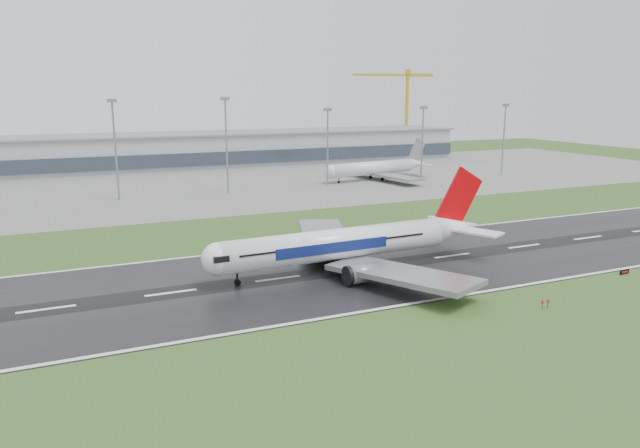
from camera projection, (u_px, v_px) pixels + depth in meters
name	position (u px, v px, depth m)	size (l,w,h in m)	color
ground	(452.00, 256.00, 127.18)	(520.00, 520.00, 0.00)	#2B4D1C
runway	(452.00, 256.00, 127.17)	(400.00, 45.00, 0.10)	black
apron	(266.00, 180.00, 238.81)	(400.00, 130.00, 0.08)	slate
terminal	(227.00, 149.00, 290.77)	(240.00, 36.00, 15.00)	#93969E
main_airliner	(355.00, 224.00, 116.16)	(61.88, 58.93, 18.27)	white
parked_airliner	(376.00, 161.00, 238.01)	(52.05, 48.46, 15.26)	silver
tower_crane	(407.00, 112.00, 344.98)	(48.55, 2.65, 47.64)	gold
runway_sign	(624.00, 272.00, 114.07)	(2.30, 0.26, 1.04)	black
floodmast_1	(116.00, 152.00, 189.70)	(0.64, 0.64, 31.52)	gray
floodmast_2	(227.00, 148.00, 204.10)	(0.64, 0.64, 32.00)	gray
floodmast_3	(328.00, 149.00, 219.73)	(0.64, 0.64, 27.94)	gray
floodmast_4	(422.00, 145.00, 236.16)	(0.64, 0.64, 28.29)	gray
floodmast_5	(503.00, 141.00, 252.34)	(0.64, 0.64, 28.93)	gray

